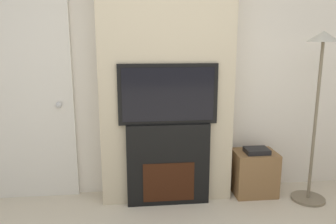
# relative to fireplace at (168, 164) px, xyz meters

# --- Properties ---
(wall_back) EXTENTS (6.00, 0.06, 2.70)m
(wall_back) POSITION_rel_fireplace_xyz_m (0.00, 0.34, 0.94)
(wall_back) COLOR silver
(wall_back) RESTS_ON ground_plane
(chimney_breast) EXTENTS (1.29, 0.31, 2.70)m
(chimney_breast) POSITION_rel_fireplace_xyz_m (0.00, 0.16, 0.94)
(chimney_breast) COLOR beige
(chimney_breast) RESTS_ON ground_plane
(fireplace) EXTENTS (0.81, 0.15, 0.82)m
(fireplace) POSITION_rel_fireplace_xyz_m (0.00, 0.00, 0.00)
(fireplace) COLOR black
(fireplace) RESTS_ON ground_plane
(television) EXTENTS (0.94, 0.07, 0.58)m
(television) POSITION_rel_fireplace_xyz_m (0.00, -0.00, 0.70)
(television) COLOR black
(television) RESTS_ON fireplace
(floor_lamp) EXTENTS (0.33, 0.33, 1.69)m
(floor_lamp) POSITION_rel_fireplace_xyz_m (1.44, -0.10, 0.80)
(floor_lamp) COLOR #726651
(floor_lamp) RESTS_ON ground_plane
(media_stand) EXTENTS (0.44, 0.34, 0.51)m
(media_stand) POSITION_rel_fireplace_xyz_m (0.93, 0.10, -0.17)
(media_stand) COLOR brown
(media_stand) RESTS_ON ground_plane
(entry_door) EXTENTS (0.93, 0.09, 2.03)m
(entry_door) POSITION_rel_fireplace_xyz_m (-1.39, 0.29, 0.61)
(entry_door) COLOR silver
(entry_door) RESTS_ON ground_plane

